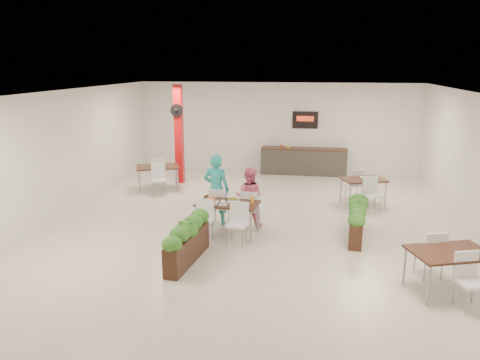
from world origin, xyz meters
name	(u,v)px	position (x,y,z in m)	size (l,w,h in m)	color
ground	(255,225)	(0.00, 0.00, 0.00)	(12.00, 12.00, 0.00)	beige
room_shell	(255,144)	(0.00, 0.00, 2.01)	(10.10, 12.10, 3.22)	white
red_column	(179,133)	(-3.00, 3.79, 1.64)	(0.40, 0.41, 3.20)	#B50C0F
service_counter	(304,161)	(1.00, 5.65, 0.49)	(3.00, 0.64, 2.20)	#2A2825
main_table	(227,207)	(-0.55, -0.71, 0.64)	(1.48, 1.75, 0.92)	black
diner_man	(216,189)	(-0.94, -0.06, 0.87)	(0.64, 0.42, 1.75)	teal
diner_woman	(249,197)	(-0.14, -0.06, 0.72)	(0.70, 0.55, 1.44)	pink
planter_left	(187,238)	(-1.03, -2.40, 0.50)	(0.56, 1.83, 0.96)	black
planter_right	(357,217)	(2.39, -0.50, 0.48)	(0.55, 1.75, 0.91)	black
side_table_a	(158,170)	(-3.42, 2.79, 0.64)	(1.51, 1.66, 0.92)	black
side_table_b	(363,183)	(2.74, 2.13, 0.63)	(1.33, 1.67, 0.92)	black
side_table_c	(450,258)	(3.73, -2.90, 0.64)	(1.54, 1.67, 0.92)	black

